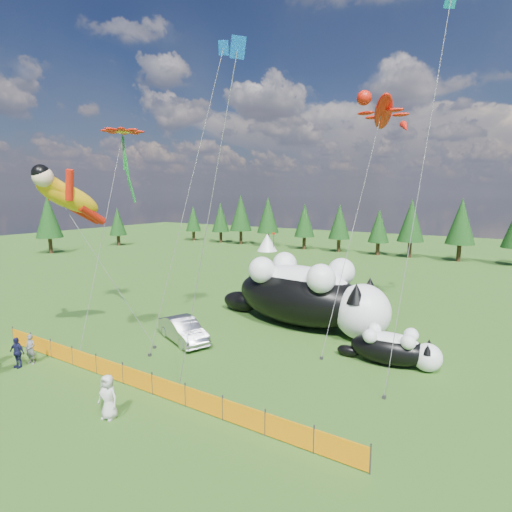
# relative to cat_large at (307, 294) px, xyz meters

# --- Properties ---
(ground) EXTENTS (160.00, 160.00, 0.00)m
(ground) POSITION_rel_cat_large_xyz_m (-2.91, -9.54, -2.28)
(ground) COLOR #123609
(ground) RESTS_ON ground
(safety_fence) EXTENTS (22.06, 0.06, 1.10)m
(safety_fence) POSITION_rel_cat_large_xyz_m (-2.91, -12.54, -1.78)
(safety_fence) COLOR #262626
(safety_fence) RESTS_ON ground
(tree_line) EXTENTS (90.00, 4.00, 8.00)m
(tree_line) POSITION_rel_cat_large_xyz_m (-2.91, 35.46, 1.72)
(tree_line) COLOR black
(tree_line) RESTS_ON ground
(festival_tents) EXTENTS (50.00, 3.20, 2.80)m
(festival_tents) POSITION_rel_cat_large_xyz_m (8.09, 30.46, -0.88)
(festival_tents) COLOR white
(festival_tents) RESTS_ON ground
(cat_large) EXTENTS (13.28, 5.63, 4.80)m
(cat_large) POSITION_rel_cat_large_xyz_m (0.00, 0.00, 0.00)
(cat_large) COLOR black
(cat_large) RESTS_ON ground
(cat_small) EXTENTS (5.52, 2.24, 1.99)m
(cat_small) POSITION_rel_cat_large_xyz_m (6.70, -3.36, -1.33)
(cat_small) COLOR black
(cat_small) RESTS_ON ground
(car) EXTENTS (4.73, 3.22, 1.48)m
(car) POSITION_rel_cat_large_xyz_m (-5.25, -6.74, -1.54)
(car) COLOR #B8B8BD
(car) RESTS_ON ground
(spectator_a) EXTENTS (0.68, 0.54, 1.64)m
(spectator_a) POSITION_rel_cat_large_xyz_m (-10.02, -13.60, -1.46)
(spectator_a) COLOR slate
(spectator_a) RESTS_ON ground
(spectator_c) EXTENTS (1.05, 0.69, 1.65)m
(spectator_c) POSITION_rel_cat_large_xyz_m (-10.16, -14.23, -1.45)
(spectator_c) COLOR #16173C
(spectator_c) RESTS_ON ground
(spectator_e) EXTENTS (0.99, 0.72, 1.87)m
(spectator_e) POSITION_rel_cat_large_xyz_m (-1.97, -14.88, -1.34)
(spectator_e) COLOR beige
(spectator_e) RESTS_ON ground
(superhero_kite) EXTENTS (5.76, 5.00, 11.30)m
(superhero_kite) POSITION_rel_cat_large_xyz_m (-9.44, -11.11, 6.67)
(superhero_kite) COLOR #D99F0B
(superhero_kite) RESTS_ON ground
(gecko_kite) EXTENTS (5.01, 12.06, 16.83)m
(gecko_kite) POSITION_rel_cat_large_xyz_m (3.66, 3.76, 12.28)
(gecko_kite) COLOR red
(gecko_kite) RESTS_ON ground
(flower_kite) EXTENTS (3.26, 6.67, 13.85)m
(flower_kite) POSITION_rel_cat_large_xyz_m (-9.64, -6.98, 10.56)
(flower_kite) COLOR red
(flower_kite) RESTS_ON ground
(diamond_kite_a) EXTENTS (2.51, 5.25, 18.47)m
(diamond_kite_a) POSITION_rel_cat_large_xyz_m (-3.49, -4.92, 14.35)
(diamond_kite_a) COLOR blue
(diamond_kite_a) RESTS_ON ground
(diamond_kite_b) EXTENTS (1.30, 7.28, 20.21)m
(diamond_kite_b) POSITION_rel_cat_large_xyz_m (7.91, -0.83, 15.78)
(diamond_kite_b) COLOR #0B7B8C
(diamond_kite_b) RESTS_ON ground
(diamond_kite_c) EXTENTS (3.66, 0.98, 15.34)m
(diamond_kite_c) POSITION_rel_cat_large_xyz_m (2.04, -11.43, 11.63)
(diamond_kite_c) COLOR blue
(diamond_kite_c) RESTS_ON ground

